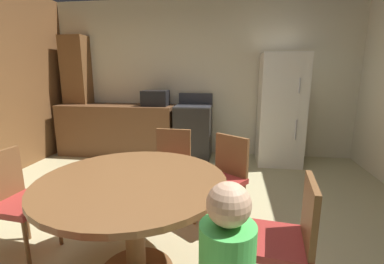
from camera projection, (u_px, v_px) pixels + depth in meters
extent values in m
plane|color=tan|center=(159.00, 251.00, 2.29)|extent=(14.00, 14.00, 0.00)
cube|color=beige|center=(201.00, 79.00, 4.88)|extent=(5.57, 0.12, 2.70)
cube|color=brown|center=(118.00, 130.00, 4.90)|extent=(2.05, 0.60, 0.90)
cube|color=brown|center=(79.00, 95.00, 5.06)|extent=(0.44, 0.36, 2.10)
cube|color=black|center=(193.00, 132.00, 4.70)|extent=(0.60, 0.60, 0.90)
cube|color=#38383D|center=(193.00, 106.00, 4.60)|extent=(0.60, 0.60, 0.02)
cube|color=#38383D|center=(196.00, 98.00, 4.85)|extent=(0.60, 0.04, 0.18)
cube|color=silver|center=(281.00, 110.00, 4.35)|extent=(0.68, 0.66, 1.76)
cylinder|color=#B2B2B7|center=(300.00, 86.00, 3.91)|extent=(0.02, 0.02, 0.22)
cylinder|color=#B2B2B7|center=(296.00, 130.00, 4.05)|extent=(0.02, 0.02, 0.30)
cube|color=black|center=(155.00, 98.00, 4.67)|extent=(0.44, 0.32, 0.26)
cylinder|color=brown|center=(135.00, 231.00, 1.96)|extent=(0.14, 0.14, 0.72)
cylinder|color=brown|center=(132.00, 181.00, 1.88)|extent=(1.30, 1.30, 0.04)
cylinder|color=brown|center=(222.00, 216.00, 2.43)|extent=(0.03, 0.03, 0.43)
cylinder|color=brown|center=(194.00, 204.00, 2.66)|extent=(0.03, 0.03, 0.43)
cylinder|color=brown|center=(243.00, 204.00, 2.67)|extent=(0.03, 0.03, 0.43)
cylinder|color=brown|center=(217.00, 193.00, 2.90)|extent=(0.03, 0.03, 0.43)
cube|color=#9E2D28|center=(220.00, 181.00, 2.61)|extent=(0.56, 0.56, 0.05)
cube|color=brown|center=(231.00, 156.00, 2.69)|extent=(0.33, 0.25, 0.42)
cylinder|color=brown|center=(248.00, 253.00, 1.94)|extent=(0.03, 0.03, 0.43)
cylinder|color=brown|center=(298.00, 262.00, 1.86)|extent=(0.03, 0.03, 0.43)
cube|color=#9E2D28|center=(275.00, 242.00, 1.69)|extent=(0.45, 0.45, 0.05)
cube|color=brown|center=(310.00, 215.00, 1.60)|extent=(0.08, 0.38, 0.42)
cylinder|color=brown|center=(182.00, 201.00, 2.73)|extent=(0.03, 0.03, 0.43)
cylinder|color=brown|center=(150.00, 198.00, 2.79)|extent=(0.03, 0.03, 0.43)
cylinder|color=brown|center=(189.00, 187.00, 3.05)|extent=(0.03, 0.03, 0.43)
cylinder|color=brown|center=(160.00, 185.00, 3.11)|extent=(0.03, 0.03, 0.43)
cube|color=#9E2D28|center=(170.00, 171.00, 2.87)|extent=(0.41, 0.41, 0.05)
cube|color=brown|center=(174.00, 148.00, 3.00)|extent=(0.38, 0.05, 0.42)
cylinder|color=brown|center=(59.00, 222.00, 2.34)|extent=(0.03, 0.03, 0.43)
cylinder|color=brown|center=(27.00, 246.00, 2.02)|extent=(0.03, 0.03, 0.43)
cylinder|color=brown|center=(26.00, 217.00, 2.42)|extent=(0.03, 0.03, 0.43)
cube|color=#9E2D28|center=(23.00, 204.00, 2.17)|extent=(0.44, 0.44, 0.05)
cube|color=brown|center=(1.00, 177.00, 2.17)|extent=(0.07, 0.38, 0.42)
sphere|color=#D6A884|center=(229.00, 204.00, 1.00)|extent=(0.17, 0.17, 0.17)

